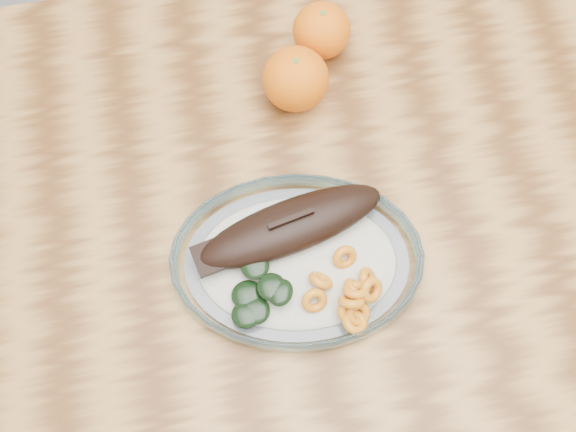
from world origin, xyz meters
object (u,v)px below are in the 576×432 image
Objects in this scene: dining_table at (364,222)px; orange_right at (322,31)px; orange_left at (296,79)px; plated_meal at (297,259)px.

dining_table is 14.66× the size of orange_right.
orange_left is 1.11× the size of orange_right.
orange_left is 0.09m from orange_right.
dining_table is 13.20× the size of orange_left.
plated_meal reaches higher than dining_table.
orange_left is at bearing 89.00° from plated_meal.
orange_left reaches higher than orange_right.
dining_table is at bearing 42.54° from plated_meal.
plated_meal is at bearing -100.57° from orange_left.
dining_table is 0.28m from orange_right.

